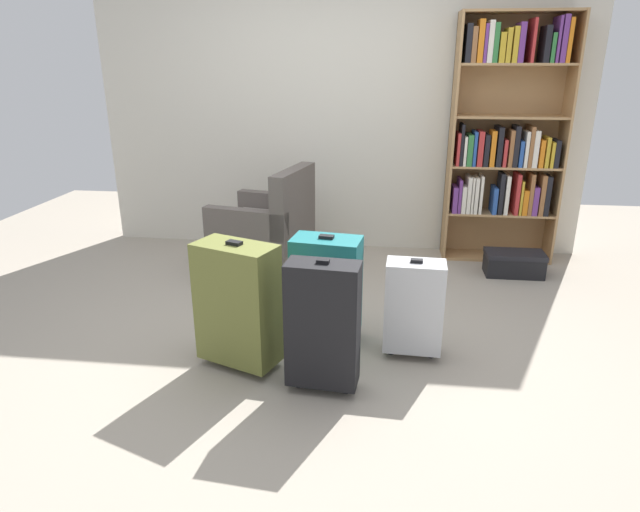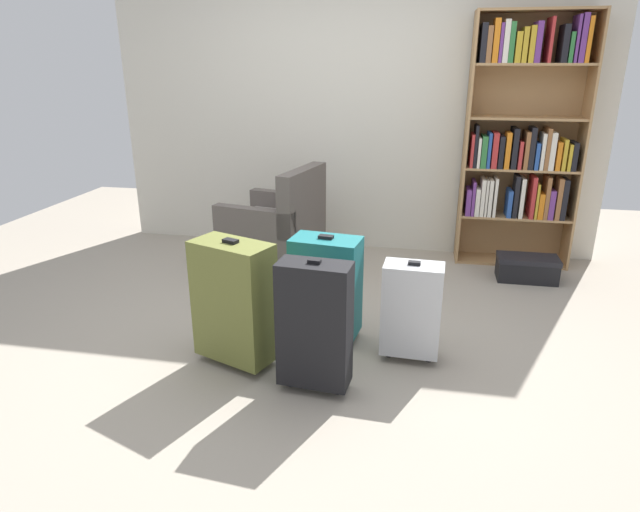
% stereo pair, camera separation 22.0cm
% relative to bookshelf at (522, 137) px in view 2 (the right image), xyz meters
% --- Properties ---
extents(ground_plane, '(7.76, 7.76, 0.00)m').
position_rel_bookshelf_xyz_m(ground_plane, '(-1.45, -1.75, -1.10)').
color(ground_plane, '#9E9384').
extents(back_wall, '(4.44, 0.10, 2.60)m').
position_rel_bookshelf_xyz_m(back_wall, '(-1.45, 0.22, 0.20)').
color(back_wall, beige).
rests_on(back_wall, ground).
extents(bookshelf, '(0.95, 0.31, 2.09)m').
position_rel_bookshelf_xyz_m(bookshelf, '(0.00, 0.00, 0.00)').
color(bookshelf, '#A87F51').
rests_on(bookshelf, ground).
extents(armchair, '(0.83, 0.83, 0.90)m').
position_rel_bookshelf_xyz_m(armchair, '(-1.98, -0.61, -0.79)').
color(armchair, '#59514C').
rests_on(armchair, ground).
extents(mug, '(0.12, 0.08, 0.10)m').
position_rel_bookshelf_xyz_m(mug, '(-1.48, -0.60, -1.06)').
color(mug, white).
rests_on(mug, ground).
extents(storage_box, '(0.48, 0.25, 0.20)m').
position_rel_bookshelf_xyz_m(storage_box, '(0.09, -0.45, -1.00)').
color(storage_box, black).
rests_on(storage_box, ground).
extents(suitcase_silver, '(0.35, 0.21, 0.63)m').
position_rel_bookshelf_xyz_m(suitcase_silver, '(-0.81, -1.90, -0.78)').
color(suitcase_silver, '#B7BABF').
rests_on(suitcase_silver, ground).
extents(suitcase_olive, '(0.52, 0.39, 0.78)m').
position_rel_bookshelf_xyz_m(suitcase_olive, '(-1.82, -2.14, -0.70)').
color(suitcase_olive, brown).
rests_on(suitcase_olive, ground).
extents(suitcase_teal, '(0.45, 0.30, 0.70)m').
position_rel_bookshelf_xyz_m(suitcase_teal, '(-1.36, -1.74, -0.74)').
color(suitcase_teal, '#19666B').
rests_on(suitcase_teal, ground).
extents(suitcase_black, '(0.40, 0.22, 0.76)m').
position_rel_bookshelf_xyz_m(suitcase_black, '(-1.31, -2.33, -0.71)').
color(suitcase_black, black).
rests_on(suitcase_black, ground).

